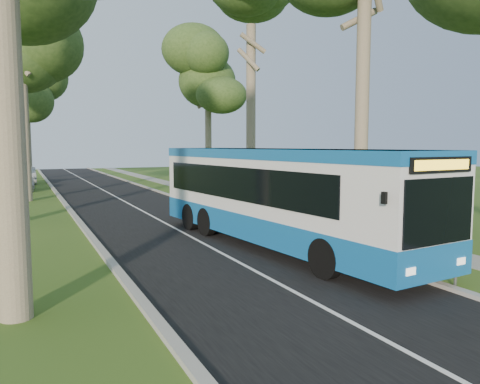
# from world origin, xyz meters

# --- Properties ---
(ground) EXTENTS (120.00, 120.00, 0.00)m
(ground) POSITION_xyz_m (0.00, 0.00, 0.00)
(ground) COLOR #304D18
(ground) RESTS_ON ground
(road) EXTENTS (7.00, 100.00, 0.02)m
(road) POSITION_xyz_m (-3.50, 10.00, 0.01)
(road) COLOR black
(road) RESTS_ON ground
(kerb_east) EXTENTS (0.25, 100.00, 0.12)m
(kerb_east) POSITION_xyz_m (0.00, 10.00, 0.06)
(kerb_east) COLOR #9E9B93
(kerb_east) RESTS_ON ground
(kerb_west) EXTENTS (0.25, 100.00, 0.12)m
(kerb_west) POSITION_xyz_m (-7.00, 10.00, 0.06)
(kerb_west) COLOR #9E9B93
(kerb_west) RESTS_ON ground
(centre_line) EXTENTS (0.12, 100.00, 0.00)m
(centre_line) POSITION_xyz_m (-3.50, 10.00, 0.02)
(centre_line) COLOR white
(centre_line) RESTS_ON road
(footpath) EXTENTS (1.50, 100.00, 0.02)m
(footpath) POSITION_xyz_m (3.00, 10.00, 0.01)
(footpath) COLOR gray
(footpath) RESTS_ON ground
(bus) EXTENTS (3.92, 12.98, 3.39)m
(bus) POSITION_xyz_m (-1.36, -0.35, 1.75)
(bus) COLOR silver
(bus) RESTS_ON ground
(bus_stop_sign) EXTENTS (0.09, 0.33, 2.36)m
(bus_stop_sign) POSITION_xyz_m (0.30, -6.35, 1.48)
(bus_stop_sign) COLOR gray
(bus_stop_sign) RESTS_ON ground
(bus_shelter) EXTENTS (2.77, 3.48, 2.64)m
(bus_shelter) POSITION_xyz_m (2.73, 4.95, 1.86)
(bus_shelter) COLOR black
(bus_shelter) RESTS_ON ground
(litter_bin) EXTENTS (0.58, 0.58, 1.01)m
(litter_bin) POSITION_xyz_m (0.99, 8.43, 0.51)
(litter_bin) COLOR black
(litter_bin) RESTS_ON ground
(car_white) EXTENTS (1.94, 4.40, 1.47)m
(car_white) POSITION_xyz_m (-9.24, 25.62, 0.74)
(car_white) COLOR silver
(car_white) RESTS_ON ground
(car_silver) EXTENTS (1.68, 4.65, 1.53)m
(car_silver) POSITION_xyz_m (-8.88, 32.13, 0.76)
(car_silver) COLOR #AAADB1
(car_silver) RESTS_ON ground
(tree_west_c) EXTENTS (5.20, 5.20, 14.89)m
(tree_west_c) POSITION_xyz_m (-9.00, 18.00, 11.03)
(tree_west_c) COLOR #7A6B56
(tree_west_c) RESTS_ON ground
(tree_west_e) EXTENTS (5.20, 5.20, 13.56)m
(tree_west_e) POSITION_xyz_m (-8.50, 38.00, 10.06)
(tree_west_e) COLOR #7A6B56
(tree_west_e) RESTS_ON ground
(tree_east_c) EXTENTS (5.20, 5.20, 17.17)m
(tree_east_c) POSITION_xyz_m (6.80, 18.00, 12.70)
(tree_east_c) COLOR #7A6B56
(tree_east_c) RESTS_ON ground
(tree_east_d) EXTENTS (5.20, 5.20, 13.89)m
(tree_east_d) POSITION_xyz_m (8.00, 30.00, 10.30)
(tree_east_d) COLOR #7A6B56
(tree_east_d) RESTS_ON ground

